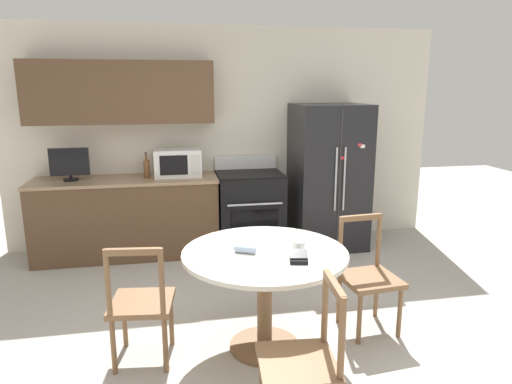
% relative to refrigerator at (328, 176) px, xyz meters
% --- Properties ---
extents(ground_plane, '(14.00, 14.00, 0.00)m').
position_rel_refrigerator_xyz_m(ground_plane, '(-1.17, -2.21, -0.85)').
color(ground_plane, '#B2ADA3').
extents(back_wall, '(5.20, 0.44, 2.60)m').
position_rel_refrigerator_xyz_m(back_wall, '(-1.47, 0.39, 0.59)').
color(back_wall, silver).
rests_on(back_wall, ground_plane).
extents(kitchen_counter, '(2.05, 0.64, 0.90)m').
position_rel_refrigerator_xyz_m(kitchen_counter, '(-2.35, 0.08, -0.40)').
color(kitchen_counter, brown).
rests_on(kitchen_counter, ground_plane).
extents(refrigerator, '(0.83, 0.77, 1.71)m').
position_rel_refrigerator_xyz_m(refrigerator, '(0.00, 0.00, 0.00)').
color(refrigerator, black).
rests_on(refrigerator, ground_plane).
extents(oven_range, '(0.75, 0.68, 1.08)m').
position_rel_refrigerator_xyz_m(oven_range, '(-0.95, 0.06, -0.39)').
color(oven_range, black).
rests_on(oven_range, ground_plane).
extents(microwave, '(0.53, 0.37, 0.31)m').
position_rel_refrigerator_xyz_m(microwave, '(-1.77, 0.13, 0.20)').
color(microwave, white).
rests_on(microwave, kitchen_counter).
extents(countertop_tv, '(0.41, 0.16, 0.36)m').
position_rel_refrigerator_xyz_m(countertop_tv, '(-2.93, 0.08, 0.24)').
color(countertop_tv, black).
rests_on(countertop_tv, kitchen_counter).
extents(counter_bottle, '(0.07, 0.07, 0.29)m').
position_rel_refrigerator_xyz_m(counter_bottle, '(-2.11, 0.09, 0.15)').
color(counter_bottle, brown).
rests_on(counter_bottle, kitchen_counter).
extents(dining_table, '(1.18, 1.18, 0.76)m').
position_rel_refrigerator_xyz_m(dining_table, '(-1.21, -2.10, -0.24)').
color(dining_table, beige).
rests_on(dining_table, ground_plane).
extents(dining_chair_right, '(0.46, 0.46, 0.90)m').
position_rel_refrigerator_xyz_m(dining_chair_right, '(-0.35, -1.97, -0.42)').
color(dining_chair_right, brown).
rests_on(dining_chair_right, ground_plane).
extents(dining_chair_left, '(0.47, 0.47, 0.90)m').
position_rel_refrigerator_xyz_m(dining_chair_left, '(-2.09, -2.11, -0.42)').
color(dining_chair_left, brown).
rests_on(dining_chair_left, ground_plane).
extents(dining_chair_near, '(0.46, 0.46, 0.90)m').
position_rel_refrigerator_xyz_m(dining_chair_near, '(-1.18, -2.97, -0.42)').
color(dining_chair_near, brown).
rests_on(dining_chair_near, ground_plane).
extents(candle_glass, '(0.09, 0.09, 0.08)m').
position_rel_refrigerator_xyz_m(candle_glass, '(-0.98, -2.16, -0.06)').
color(candle_glass, silver).
rests_on(candle_glass, dining_table).
extents(folded_napkin, '(0.16, 0.11, 0.05)m').
position_rel_refrigerator_xyz_m(folded_napkin, '(-1.36, -2.11, -0.07)').
color(folded_napkin, '#A3BCDB').
rests_on(folded_napkin, dining_table).
extents(wallet, '(0.14, 0.15, 0.07)m').
position_rel_refrigerator_xyz_m(wallet, '(-1.03, -2.33, -0.07)').
color(wallet, black).
rests_on(wallet, dining_table).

